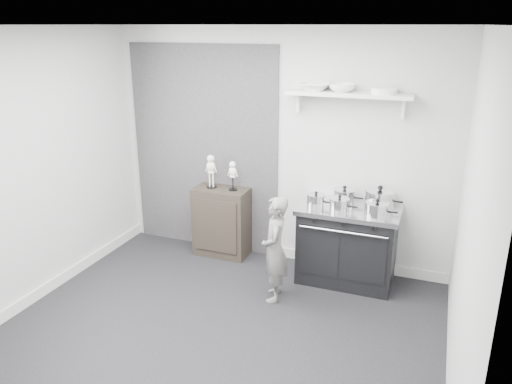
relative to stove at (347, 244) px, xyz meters
The scene contains 16 objects.
ground 1.79m from the stove, 121.77° to the right, with size 4.00×4.00×0.00m, color black.
room_shell 2.05m from the stove, 127.08° to the right, with size 4.02×3.62×2.71m.
wall_shelf 1.59m from the stove, 119.54° to the left, with size 1.30×0.26×0.24m.
stove is the anchor object (origin of this frame).
side_cabinet 1.56m from the stove, behind, with size 0.65×0.38×0.84m, color black.
child 0.90m from the stove, 133.35° to the right, with size 0.40×0.27×1.11m, color slate.
pot_front_left 0.61m from the stove, 165.69° to the right, with size 0.28×0.20×0.17m.
pot_back_left 0.53m from the stove, 121.74° to the left, with size 0.33×0.24×0.19m.
pot_back_right 0.61m from the stove, 22.01° to the left, with size 0.40×0.31×0.24m.
pot_front_right 0.61m from the stove, 28.18° to the right, with size 0.32×0.24×0.19m.
pot_front_center 0.52m from the stove, 121.87° to the right, with size 0.29×0.21×0.17m.
skeleton_full 1.81m from the stove, behind, with size 0.13×0.08×0.46m, color white, non-canonical shape.
skeleton_torso 1.54m from the stove, behind, with size 0.11×0.07×0.40m, color white, non-canonical shape.
bowl_large 1.73m from the stove, 157.83° to the left, with size 0.31×0.31×0.08m, color white.
bowl_small 1.67m from the stove, 134.29° to the left, with size 0.27×0.27×0.08m, color white.
plate_stack 1.67m from the stove, 39.22° to the left, with size 0.26×0.26×0.06m, color white.
Camera 1 is at (1.75, -3.52, 2.71)m, focal length 35.00 mm.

